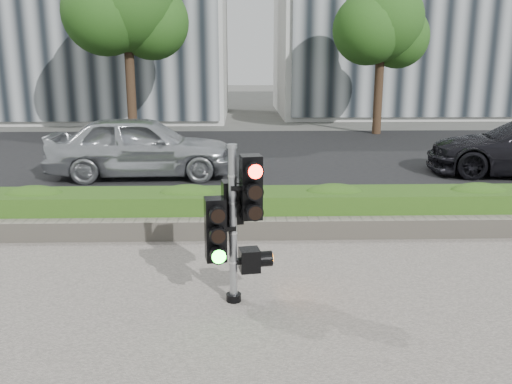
# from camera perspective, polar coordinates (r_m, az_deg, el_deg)

# --- Properties ---
(ground) EXTENTS (120.00, 120.00, 0.00)m
(ground) POSITION_cam_1_polar(r_m,az_deg,el_deg) (7.75, 0.17, -9.55)
(ground) COLOR #51514C
(ground) RESTS_ON ground
(road) EXTENTS (60.00, 13.00, 0.02)m
(road) POSITION_cam_1_polar(r_m,az_deg,el_deg) (17.39, -0.87, 3.66)
(road) COLOR black
(road) RESTS_ON ground
(curb) EXTENTS (60.00, 0.25, 0.12)m
(curb) POSITION_cam_1_polar(r_m,az_deg,el_deg) (10.70, -0.36, -2.55)
(curb) COLOR gray
(curb) RESTS_ON ground
(stone_wall) EXTENTS (12.00, 0.32, 0.34)m
(stone_wall) POSITION_cam_1_polar(r_m,az_deg,el_deg) (9.46, -0.19, -3.87)
(stone_wall) COLOR gray
(stone_wall) RESTS_ON sidewalk
(hedge) EXTENTS (12.00, 1.00, 0.68)m
(hedge) POSITION_cam_1_polar(r_m,az_deg,el_deg) (10.04, -0.29, -1.82)
(hedge) COLOR #598F2C
(hedge) RESTS_ON sidewalk
(building_right) EXTENTS (18.00, 10.00, 12.00)m
(building_right) POSITION_cam_1_polar(r_m,az_deg,el_deg) (34.15, 18.50, 18.05)
(building_right) COLOR #B7B7B2
(building_right) RESTS_ON ground
(tree_left) EXTENTS (4.61, 4.03, 7.34)m
(tree_left) POSITION_cam_1_polar(r_m,az_deg,el_deg) (22.18, -13.50, 18.55)
(tree_left) COLOR black
(tree_left) RESTS_ON ground
(tree_right) EXTENTS (4.10, 3.58, 6.53)m
(tree_right) POSITION_cam_1_polar(r_m,az_deg,el_deg) (23.42, 13.05, 16.92)
(tree_right) COLOR black
(tree_right) RESTS_ON ground
(traffic_signal) EXTENTS (0.73, 0.59, 2.05)m
(traffic_signal) POSITION_cam_1_polar(r_m,az_deg,el_deg) (6.79, -2.26, -2.57)
(traffic_signal) COLOR black
(traffic_signal) RESTS_ON sidewalk
(car_silver) EXTENTS (4.89, 2.11, 1.64)m
(car_silver) POSITION_cam_1_polar(r_m,az_deg,el_deg) (14.64, -11.99, 4.74)
(car_silver) COLOR #B4B7BC
(car_silver) RESTS_ON road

